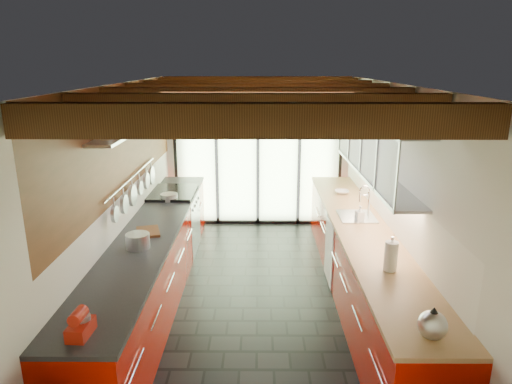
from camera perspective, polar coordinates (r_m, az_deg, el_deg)
ground at (r=5.87m, az=0.15°, el=-12.91°), size 5.50×5.50×0.00m
room_shell at (r=5.28m, az=0.16°, el=3.02°), size 5.50×5.50×5.50m
ceiling_beams at (r=5.53m, az=0.18°, el=12.09°), size 3.14×5.06×4.90m
glass_door at (r=7.92m, az=0.24°, el=7.44°), size 2.95×0.10×2.90m
left_counter at (r=5.81m, az=-12.67°, el=-8.57°), size 0.68×5.00×0.92m
range_stove at (r=7.12m, az=-10.13°, el=-3.69°), size 0.66×0.90×0.97m
right_counter at (r=5.80m, az=12.98°, el=-8.63°), size 0.68×5.00×0.92m
sink_assembly at (r=5.99m, az=12.60°, el=-2.69°), size 0.45×0.52×0.43m
upper_cabinets_right at (r=5.71m, az=14.75°, el=5.49°), size 0.34×3.00×3.00m
left_wall_fixtures at (r=5.69m, az=-14.86°, el=4.97°), size 0.28×2.60×0.96m
stand_mixer at (r=3.66m, az=-21.07°, el=-15.20°), size 0.15×0.25×0.22m
pot_large at (r=5.04m, az=-14.56°, el=-5.94°), size 0.31×0.31×0.16m
pot_small at (r=6.66m, az=-10.80°, el=-0.61°), size 0.30×0.30×0.09m
cutting_board at (r=5.46m, az=-13.35°, el=-4.86°), size 0.34×0.41×0.03m
kettle at (r=3.63m, az=21.21°, el=-15.06°), size 0.28×0.30×0.25m
paper_towel at (r=4.53m, az=16.51°, el=-7.75°), size 0.14×0.14×0.34m
soap_bottle at (r=5.79m, az=12.84°, el=-2.69°), size 0.11×0.11×0.21m
bowl at (r=6.98m, az=10.68°, el=-0.01°), size 0.22×0.22×0.05m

